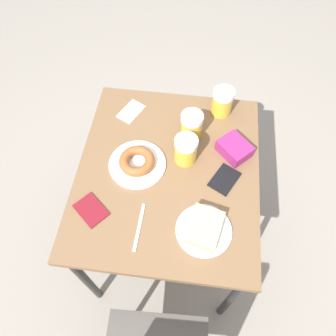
{
  "coord_description": "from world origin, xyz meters",
  "views": [
    {
      "loc": [
        -0.09,
        0.69,
        1.91
      ],
      "look_at": [
        0.0,
        0.0,
        0.78
      ],
      "focal_mm": 35.0,
      "sensor_mm": 36.0,
      "label": 1
    }
  ],
  "objects_px": {
    "beer_mug_right": "(186,150)",
    "blue_pouch": "(234,149)",
    "fork": "(139,227)",
    "passport_near_edge": "(91,210)",
    "plate_with_cake": "(204,229)",
    "plate_with_donut": "(137,162)",
    "napkin_folded": "(131,111)",
    "beer_mug_left": "(191,126)",
    "beer_mug_center": "(222,102)",
    "passport_far_edge": "(225,179)"
  },
  "relations": [
    {
      "from": "beer_mug_right",
      "to": "blue_pouch",
      "type": "bearing_deg",
      "value": -164.53
    },
    {
      "from": "fork",
      "to": "passport_near_edge",
      "type": "xyz_separation_m",
      "value": [
        0.19,
        -0.04,
        0.0
      ]
    },
    {
      "from": "plate_with_cake",
      "to": "plate_with_donut",
      "type": "distance_m",
      "value": 0.39
    },
    {
      "from": "napkin_folded",
      "to": "blue_pouch",
      "type": "height_order",
      "value": "blue_pouch"
    },
    {
      "from": "blue_pouch",
      "to": "beer_mug_right",
      "type": "bearing_deg",
      "value": 15.47
    },
    {
      "from": "plate_with_donut",
      "to": "beer_mug_left",
      "type": "distance_m",
      "value": 0.28
    },
    {
      "from": "passport_near_edge",
      "to": "blue_pouch",
      "type": "bearing_deg",
      "value": -147.67
    },
    {
      "from": "beer_mug_left",
      "to": "beer_mug_right",
      "type": "distance_m",
      "value": 0.13
    },
    {
      "from": "plate_with_cake",
      "to": "beer_mug_right",
      "type": "bearing_deg",
      "value": -72.19
    },
    {
      "from": "beer_mug_center",
      "to": "napkin_folded",
      "type": "height_order",
      "value": "beer_mug_center"
    },
    {
      "from": "beer_mug_left",
      "to": "beer_mug_right",
      "type": "bearing_deg",
      "value": 84.59
    },
    {
      "from": "beer_mug_right",
      "to": "passport_far_edge",
      "type": "distance_m",
      "value": 0.2
    },
    {
      "from": "beer_mug_center",
      "to": "beer_mug_right",
      "type": "distance_m",
      "value": 0.31
    },
    {
      "from": "blue_pouch",
      "to": "beer_mug_center",
      "type": "bearing_deg",
      "value": -73.94
    },
    {
      "from": "napkin_folded",
      "to": "passport_near_edge",
      "type": "bearing_deg",
      "value": 83.18
    },
    {
      "from": "beer_mug_left",
      "to": "napkin_folded",
      "type": "distance_m",
      "value": 0.31
    },
    {
      "from": "beer_mug_right",
      "to": "fork",
      "type": "height_order",
      "value": "beer_mug_right"
    },
    {
      "from": "plate_with_donut",
      "to": "fork",
      "type": "xyz_separation_m",
      "value": [
        -0.05,
        0.27,
        -0.02
      ]
    },
    {
      "from": "beer_mug_center",
      "to": "fork",
      "type": "distance_m",
      "value": 0.67
    },
    {
      "from": "plate_with_cake",
      "to": "plate_with_donut",
      "type": "relative_size",
      "value": 0.88
    },
    {
      "from": "plate_with_donut",
      "to": "passport_far_edge",
      "type": "xyz_separation_m",
      "value": [
        -0.36,
        0.03,
        -0.02
      ]
    },
    {
      "from": "plate_with_cake",
      "to": "beer_mug_right",
      "type": "height_order",
      "value": "beer_mug_right"
    },
    {
      "from": "beer_mug_right",
      "to": "passport_near_edge",
      "type": "xyz_separation_m",
      "value": [
        0.33,
        0.28,
        -0.06
      ]
    },
    {
      "from": "plate_with_cake",
      "to": "beer_mug_left",
      "type": "height_order",
      "value": "beer_mug_left"
    },
    {
      "from": "napkin_folded",
      "to": "fork",
      "type": "xyz_separation_m",
      "value": [
        -0.13,
        0.55,
        -0.0
      ]
    },
    {
      "from": "passport_near_edge",
      "to": "beer_mug_center",
      "type": "bearing_deg",
      "value": -129.93
    },
    {
      "from": "passport_far_edge",
      "to": "napkin_folded",
      "type": "bearing_deg",
      "value": -34.96
    },
    {
      "from": "plate_with_donut",
      "to": "beer_mug_right",
      "type": "xyz_separation_m",
      "value": [
        -0.19,
        -0.06,
        0.04
      ]
    },
    {
      "from": "plate_with_cake",
      "to": "beer_mug_center",
      "type": "distance_m",
      "value": 0.59
    },
    {
      "from": "beer_mug_right",
      "to": "napkin_folded",
      "type": "distance_m",
      "value": 0.36
    },
    {
      "from": "plate_with_cake",
      "to": "passport_far_edge",
      "type": "height_order",
      "value": "plate_with_cake"
    },
    {
      "from": "plate_with_cake",
      "to": "napkin_folded",
      "type": "height_order",
      "value": "plate_with_cake"
    },
    {
      "from": "plate_with_donut",
      "to": "beer_mug_center",
      "type": "distance_m",
      "value": 0.47
    },
    {
      "from": "beer_mug_left",
      "to": "plate_with_donut",
      "type": "bearing_deg",
      "value": 41.88
    },
    {
      "from": "napkin_folded",
      "to": "passport_far_edge",
      "type": "relative_size",
      "value": 0.97
    },
    {
      "from": "passport_near_edge",
      "to": "passport_far_edge",
      "type": "height_order",
      "value": "same"
    },
    {
      "from": "beer_mug_right",
      "to": "blue_pouch",
      "type": "height_order",
      "value": "beer_mug_right"
    },
    {
      "from": "passport_far_edge",
      "to": "fork",
      "type": "bearing_deg",
      "value": 38.28
    },
    {
      "from": "beer_mug_right",
      "to": "napkin_folded",
      "type": "height_order",
      "value": "beer_mug_right"
    },
    {
      "from": "plate_with_donut",
      "to": "beer_mug_right",
      "type": "bearing_deg",
      "value": -163.49
    },
    {
      "from": "beer_mug_left",
      "to": "napkin_folded",
      "type": "relative_size",
      "value": 0.86
    },
    {
      "from": "fork",
      "to": "passport_far_edge",
      "type": "xyz_separation_m",
      "value": [
        -0.31,
        -0.24,
        0.0
      ]
    },
    {
      "from": "napkin_folded",
      "to": "fork",
      "type": "distance_m",
      "value": 0.57
    },
    {
      "from": "beer_mug_left",
      "to": "passport_near_edge",
      "type": "relative_size",
      "value": 0.83
    },
    {
      "from": "napkin_folded",
      "to": "passport_near_edge",
      "type": "height_order",
      "value": "passport_near_edge"
    },
    {
      "from": "beer_mug_center",
      "to": "napkin_folded",
      "type": "distance_m",
      "value": 0.42
    },
    {
      "from": "beer_mug_center",
      "to": "passport_near_edge",
      "type": "relative_size",
      "value": 0.83
    },
    {
      "from": "plate_with_donut",
      "to": "beer_mug_left",
      "type": "bearing_deg",
      "value": -138.12
    },
    {
      "from": "plate_with_cake",
      "to": "fork",
      "type": "relative_size",
      "value": 1.1
    },
    {
      "from": "plate_with_cake",
      "to": "blue_pouch",
      "type": "bearing_deg",
      "value": -105.42
    }
  ]
}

